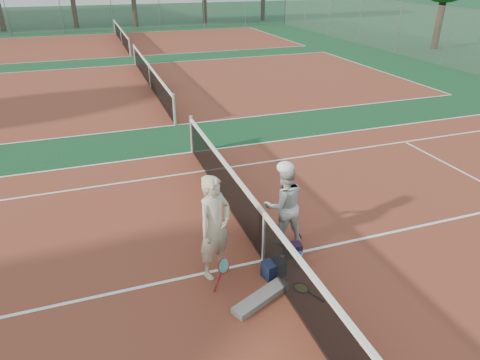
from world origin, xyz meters
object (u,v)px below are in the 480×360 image
Objects in this scene: racket_spare at (301,288)px; sports_bag_navy at (274,269)px; water_bottle at (300,260)px; net_main at (264,237)px; racket_black_held at (292,229)px; player_a at (215,227)px; sports_bag_purple at (293,250)px; racket_red at (224,273)px; player_b at (283,205)px.

sports_bag_navy is at bearing 7.04° from racket_spare.
sports_bag_navy is 1.28× the size of water_bottle.
water_bottle is at bearing -36.35° from net_main.
net_main reaches higher than racket_black_held.
net_main is 5.83× the size of player_a.
racket_spare is (-0.45, -1.33, -0.25)m from racket_black_held.
net_main is 20.55× the size of racket_black_held.
player_a is at bearing 179.93° from sports_bag_purple.
sports_bag_navy is (-0.75, -0.87, -0.12)m from racket_black_held.
sports_bag_purple is (0.26, 0.89, 0.11)m from racket_spare.
player_a reaches higher than racket_black_held.
racket_spare is 2.00× the size of water_bottle.
water_bottle is (0.53, 0.07, -0.00)m from sports_bag_navy.
racket_red reaches higher than water_bottle.
water_bottle is at bearing -22.16° from racket_red.
net_main reaches higher than sports_bag_navy.
player_a is at bearing 166.05° from water_bottle.
net_main is 1.10m from racket_spare.
water_bottle reaches higher than sports_bag_purple.
player_a is at bearing 69.39° from racket_red.
player_a reaches higher than net_main.
racket_red is (0.02, -0.40, -0.67)m from player_a.
player_b is 1.81m from racket_red.
player_b reaches higher than racket_red.
net_main is 35.11× the size of sports_bag_purple.
player_b is 5.47× the size of water_bottle.
racket_red is 1.75× the size of sports_bag_purple.
racket_spare is at bearing -45.98° from racket_red.
sports_bag_purple is at bearing 59.88° from racket_black_held.
water_bottle reaches higher than racket_spare.
player_a is at bearing 27.86° from racket_spare.
player_a is 6.02× the size of sports_bag_purple.
water_bottle is at bearing 6.96° from sports_bag_navy.
racket_red is at bearing -164.91° from sports_bag_purple.
player_b is at bearing 87.33° from water_bottle.
racket_spare is at bearing 80.51° from player_b.
sports_bag_purple reaches higher than racket_spare.
sports_bag_navy is (0.92, -0.43, -0.79)m from player_a.
player_a is 0.78m from racket_red.
player_a is 1.28m from sports_bag_navy.
racket_red is at bearing 19.26° from racket_black_held.
player_a reaches higher than racket_red.
sports_bag_purple is (0.57, 0.42, -0.02)m from sports_bag_navy.
racket_spare is (0.31, -0.93, -0.49)m from net_main.
player_a reaches higher than sports_bag_navy.
racket_spare is at bearing -66.84° from player_a.
racket_spare is 0.93m from sports_bag_purple.
racket_red is at bearing 32.89° from player_b.
player_b is 4.28× the size of sports_bag_navy.
player_b reaches higher than net_main.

